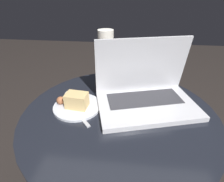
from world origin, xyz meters
TOP-DOWN VIEW (x-y plane):
  - table at (0.00, 0.00)m, footprint 0.68×0.68m
  - laptop at (0.09, 0.07)m, footprint 0.40×0.31m
  - beer_glass at (-0.07, 0.18)m, footprint 0.06×0.06m
  - snack_plate at (-0.16, 0.01)m, footprint 0.17×0.17m
  - fork at (-0.16, -0.01)m, footprint 0.14×0.16m

SIDE VIEW (x-z plane):
  - table at x=0.00m, z-range 0.13..0.69m
  - fork at x=-0.16m, z-range 0.56..0.57m
  - snack_plate at x=-0.16m, z-range 0.55..0.62m
  - laptop at x=0.09m, z-range 0.50..0.73m
  - beer_glass at x=-0.07m, z-range 0.57..0.81m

